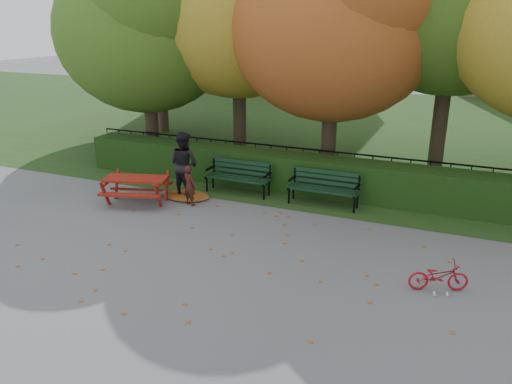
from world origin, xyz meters
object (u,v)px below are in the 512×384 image
at_px(tree_c, 345,7).
at_px(bicycle, 438,276).
at_px(tree_a, 149,19).
at_px(child, 189,185).
at_px(picnic_table, 136,183).
at_px(bench_left, 239,174).
at_px(adult, 184,164).
at_px(bench_right, 324,185).

relative_size(tree_c, bicycle, 7.72).
relative_size(tree_a, child, 7.09).
height_order(tree_c, picnic_table, tree_c).
distance_m(tree_a, tree_c, 6.04).
xyz_separation_m(bench_left, child, (-0.75, -1.37, 0.01)).
relative_size(tree_c, adult, 4.53).
distance_m(tree_c, child, 6.32).
bearing_deg(bench_right, adult, -167.59).
bearing_deg(picnic_table, bench_right, 4.46).
relative_size(bench_right, adult, 1.02).
relative_size(tree_c, bench_right, 4.44).
distance_m(adult, bicycle, 7.16).
relative_size(child, bicycle, 1.02).
bearing_deg(picnic_table, adult, 30.76).
distance_m(tree_a, child, 6.02).
bearing_deg(child, bicycle, 179.07).
relative_size(tree_c, picnic_table, 4.23).
height_order(bench_left, bicycle, bench_left).
relative_size(tree_c, child, 7.58).
bearing_deg(tree_a, bench_left, -25.76).
xyz_separation_m(tree_c, bench_right, (0.27, -2.26, -4.30)).
bearing_deg(bench_right, child, -156.53).
distance_m(bench_left, child, 1.56).
xyz_separation_m(bench_right, child, (-3.15, -1.37, 0.01)).
height_order(tree_a, tree_c, tree_c).
distance_m(bench_left, picnic_table, 2.74).
distance_m(bench_right, picnic_table, 4.84).
xyz_separation_m(picnic_table, adult, (0.87, 0.95, 0.35)).
xyz_separation_m(tree_a, child, (3.13, -3.25, -3.99)).
relative_size(tree_a, tree_c, 0.94).
height_order(child, adult, adult).
height_order(tree_c, adult, tree_c).
distance_m(bench_left, bench_right, 2.40).
bearing_deg(bench_right, bench_left, 180.00).
bearing_deg(tree_c, bench_right, -83.30).
bearing_deg(bench_left, bench_right, 0.00).
xyz_separation_m(adult, bicycle, (6.66, -2.55, -0.61)).
xyz_separation_m(bench_left, bicycle, (5.42, -3.35, -0.25)).
bearing_deg(tree_c, tree_a, -176.35).
distance_m(child, bicycle, 6.49).
xyz_separation_m(tree_a, bicycle, (9.31, -5.23, -4.25)).
height_order(tree_c, child, tree_c).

